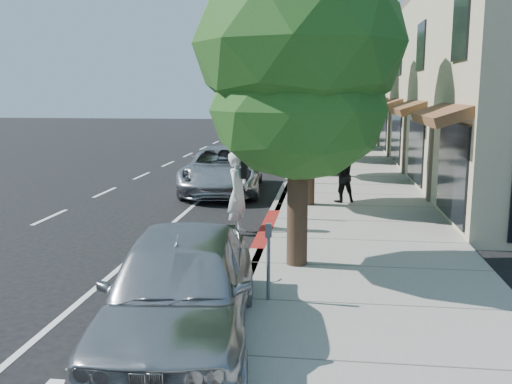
% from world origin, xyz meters
% --- Properties ---
extents(ground, '(120.00, 120.00, 0.00)m').
position_xyz_m(ground, '(0.00, 0.00, 0.00)').
color(ground, black).
rests_on(ground, ground).
extents(sidewalk, '(4.60, 56.00, 0.15)m').
position_xyz_m(sidewalk, '(2.30, 8.00, 0.07)').
color(sidewalk, gray).
rests_on(sidewalk, ground).
extents(curb, '(0.30, 56.00, 0.15)m').
position_xyz_m(curb, '(0.00, 8.00, 0.07)').
color(curb, '#9E998E').
rests_on(curb, ground).
extents(curb_red_segment, '(0.32, 4.00, 0.15)m').
position_xyz_m(curb_red_segment, '(0.00, 1.00, 0.07)').
color(curb_red_segment, maroon).
rests_on(curb_red_segment, ground).
extents(storefront_building, '(10.00, 36.00, 7.00)m').
position_xyz_m(storefront_building, '(9.60, 18.00, 3.50)').
color(storefront_building, '#BCB290').
rests_on(storefront_building, ground).
extents(street_tree_0, '(3.93, 3.93, 6.73)m').
position_xyz_m(street_tree_0, '(0.90, -2.00, 4.19)').
color(street_tree_0, black).
rests_on(street_tree_0, ground).
extents(street_tree_1, '(4.33, 4.33, 7.12)m').
position_xyz_m(street_tree_1, '(0.90, 4.00, 4.40)').
color(street_tree_1, black).
rests_on(street_tree_1, ground).
extents(street_tree_2, '(3.88, 3.88, 7.44)m').
position_xyz_m(street_tree_2, '(0.90, 10.00, 4.74)').
color(street_tree_2, black).
rests_on(street_tree_2, ground).
extents(street_tree_3, '(4.74, 4.74, 7.94)m').
position_xyz_m(street_tree_3, '(0.90, 16.00, 4.92)').
color(street_tree_3, black).
rests_on(street_tree_3, ground).
extents(street_tree_4, '(4.16, 4.16, 7.33)m').
position_xyz_m(street_tree_4, '(0.90, 22.00, 4.59)').
color(street_tree_4, black).
rests_on(street_tree_4, ground).
extents(street_tree_5, '(4.54, 4.54, 7.59)m').
position_xyz_m(street_tree_5, '(0.90, 28.00, 4.71)').
color(street_tree_5, black).
rests_on(street_tree_5, ground).
extents(cyclist, '(0.63, 0.82, 2.02)m').
position_xyz_m(cyclist, '(-0.70, 0.87, 1.01)').
color(cyclist, silver).
rests_on(cyclist, ground).
extents(bicycle, '(1.80, 1.14, 0.89)m').
position_xyz_m(bicycle, '(-0.65, -3.00, 0.45)').
color(bicycle, navy).
rests_on(bicycle, ground).
extents(silver_suv, '(3.07, 5.85, 1.57)m').
position_xyz_m(silver_suv, '(-2.14, 6.65, 0.79)').
color(silver_suv, '#ACACB1').
rests_on(silver_suv, ground).
extents(dark_sedan, '(1.71, 4.86, 1.60)m').
position_xyz_m(dark_sedan, '(-0.50, 14.29, 0.80)').
color(dark_sedan, black).
rests_on(dark_sedan, ground).
extents(white_pickup, '(2.43, 5.10, 1.43)m').
position_xyz_m(white_pickup, '(-1.21, 17.13, 0.72)').
color(white_pickup, silver).
rests_on(white_pickup, ground).
extents(dark_suv_far, '(2.06, 5.00, 1.69)m').
position_xyz_m(dark_suv_far, '(-1.66, 22.74, 0.85)').
color(dark_suv_far, black).
rests_on(dark_suv_far, ground).
extents(near_car_a, '(2.46, 5.00, 1.64)m').
position_xyz_m(near_car_a, '(-0.50, -5.50, 0.82)').
color(near_car_a, '#A4A4A8').
rests_on(near_car_a, ground).
extents(pedestrian, '(0.95, 0.85, 1.61)m').
position_xyz_m(pedestrian, '(1.90, 4.53, 0.96)').
color(pedestrian, black).
rests_on(pedestrian, sidewalk).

